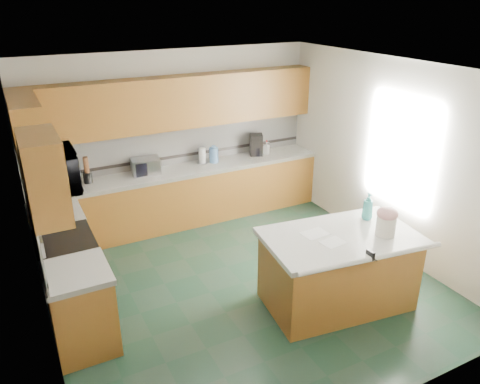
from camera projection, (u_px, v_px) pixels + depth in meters
floor at (242, 283)px, 6.05m from camera, size 4.60×4.60×0.00m
ceiling at (243, 70)px, 4.99m from camera, size 4.60×4.60×0.00m
wall_back at (175, 137)px, 7.41m from camera, size 4.60×0.04×2.70m
wall_front at (381, 288)px, 3.62m from camera, size 4.60×0.04×2.70m
wall_left at (31, 229)px, 4.53m from camera, size 0.04×4.60×2.70m
wall_right at (390, 157)px, 6.50m from camera, size 0.04×4.60×2.70m
back_base_cab at (185, 197)px, 7.51m from camera, size 4.60×0.60×0.86m
back_countertop at (183, 171)px, 7.33m from camera, size 4.60×0.64×0.06m
back_upper_cab at (177, 102)px, 7.03m from camera, size 4.60×0.33×0.78m
back_backsplash at (176, 145)px, 7.43m from camera, size 4.60×0.02×0.63m
back_accent_band at (176, 156)px, 7.50m from camera, size 4.60×0.01×0.05m
left_base_cab_rear at (60, 245)px, 6.09m from camera, size 0.60×0.82×0.86m
left_counter_rear at (55, 214)px, 5.90m from camera, size 0.64×0.82×0.06m
left_base_cab_front at (82, 311)px, 4.84m from camera, size 0.60×0.72×0.86m
left_counter_front at (76, 273)px, 4.66m from camera, size 0.64×0.72×0.06m
left_backsplash at (31, 217)px, 5.04m from camera, size 0.02×2.30×0.63m
left_accent_band at (35, 232)px, 5.12m from camera, size 0.01×2.30×0.05m
left_upper_cab_rear at (28, 132)px, 5.54m from camera, size 0.33×1.09×0.78m
left_upper_cab_front at (44, 177)px, 4.19m from camera, size 0.33×0.72×0.78m
range_body at (70, 275)px, 5.44m from camera, size 0.60×0.76×0.88m
range_oven_door at (96, 271)px, 5.57m from camera, size 0.02×0.68×0.55m
range_cooktop at (64, 240)px, 5.26m from camera, size 0.62×0.78×0.04m
range_handle at (95, 243)px, 5.44m from camera, size 0.02×0.66×0.02m
range_backguard at (38, 236)px, 5.10m from camera, size 0.06×0.76×0.18m
microwave at (53, 171)px, 4.93m from camera, size 0.50×0.73×0.41m
island_base at (338, 272)px, 5.51m from camera, size 1.76×1.15×0.86m
island_top at (341, 237)px, 5.33m from camera, size 1.87×1.26×0.06m
island_bullnose at (372, 259)px, 4.91m from camera, size 1.74×0.28×0.06m
treat_jar at (386, 226)px, 5.28m from camera, size 0.25×0.25×0.23m
treat_jar_lid at (387, 214)px, 5.22m from camera, size 0.24×0.24×0.15m
treat_jar_knob at (388, 210)px, 5.20m from camera, size 0.08×0.03×0.03m
treat_jar_knob_end_l at (385, 210)px, 5.19m from camera, size 0.04×0.04×0.04m
treat_jar_knob_end_r at (391, 209)px, 5.22m from camera, size 0.04×0.04×0.04m
soap_bottle_island at (368, 206)px, 5.63m from camera, size 0.16×0.16×0.34m
paper_sheet_a at (333, 242)px, 5.16m from camera, size 0.28×0.22×0.00m
paper_sheet_b at (315, 233)px, 5.35m from camera, size 0.30×0.23×0.00m
clamp_body at (370, 255)px, 4.90m from camera, size 0.04×0.11×0.09m
clamp_handle at (374, 259)px, 4.86m from camera, size 0.02×0.07×0.02m
knife_block at (64, 181)px, 6.58m from camera, size 0.15×0.17×0.21m
utensil_crock at (88, 178)px, 6.75m from camera, size 0.13×0.13×0.16m
utensil_bundle at (86, 165)px, 6.67m from camera, size 0.07×0.07×0.23m
toaster_oven at (146, 166)px, 7.07m from camera, size 0.45×0.33×0.24m
toaster_oven_door at (148, 169)px, 6.96m from camera, size 0.38×0.01×0.20m
paper_towel at (202, 156)px, 7.51m from camera, size 0.11×0.11×0.25m
paper_towel_base at (202, 163)px, 7.55m from camera, size 0.17×0.17×0.01m
water_jug at (214, 155)px, 7.56m from camera, size 0.15×0.15×0.24m
water_jug_neck at (214, 147)px, 7.50m from camera, size 0.07×0.07×0.03m
coffee_maker at (256, 145)px, 7.89m from camera, size 0.28×0.29×0.35m
coffee_carafe at (258, 151)px, 7.89m from camera, size 0.15×0.15×0.15m
soap_bottle_back at (266, 148)px, 7.97m from camera, size 0.13×0.13×0.21m
soap_back_cap at (267, 141)px, 7.92m from camera, size 0.02×0.02×0.03m
window_light_proxy at (400, 151)px, 6.26m from camera, size 0.02×1.40×1.10m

